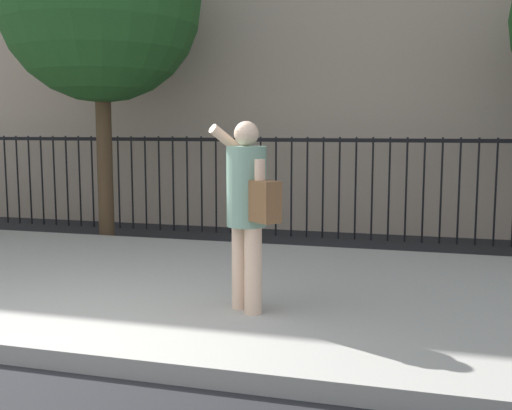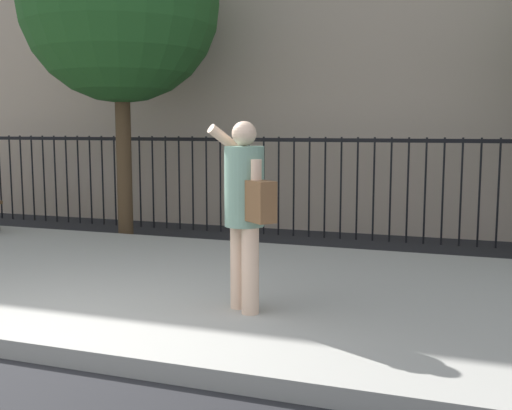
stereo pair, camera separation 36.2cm
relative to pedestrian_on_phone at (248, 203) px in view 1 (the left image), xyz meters
The scene contains 5 objects.
ground_plane 2.13m from the pedestrian_on_phone, 134.72° to the right, with size 60.00×60.00×0.00m, color black.
sidewalk 1.88m from the pedestrian_on_phone, 144.79° to the left, with size 28.00×4.40×0.15m, color #9E9B93.
iron_fence 4.78m from the pedestrian_on_phone, 105.56° to the left, with size 12.03×0.04×1.60m.
pedestrian_on_phone is the anchor object (origin of this frame).
street_tree_mid 5.45m from the pedestrian_on_phone, 133.68° to the left, with size 3.03×3.03×5.14m.
Camera 1 is at (2.76, -3.68, 1.73)m, focal length 43.16 mm.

